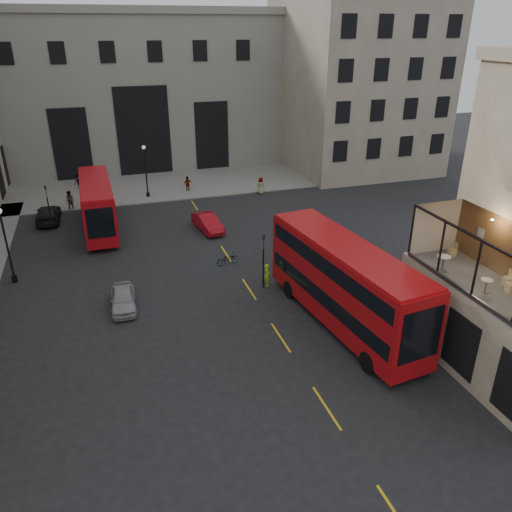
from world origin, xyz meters
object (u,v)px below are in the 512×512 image
object	(u,v)px
traffic_light_near	(263,254)
bus_near	(344,281)
pedestrian_d	(261,186)
car_b	(208,223)
pedestrian_a	(70,201)
pedestrian_c	(188,184)
street_lamp_b	(146,175)
car_c	(48,214)
pedestrian_b	(79,182)
cafe_chair_d	(452,252)
traffic_light_far	(48,201)
cafe_chair_c	(511,287)
bus_far	(97,203)
street_lamp_a	(8,250)
cafe_table_mid	(486,284)
cafe_table_far	(443,261)
bicycle	(228,259)
car_a	(123,299)
cyclist	(267,275)
cafe_chair_b	(508,281)

from	to	relation	value
traffic_light_near	bus_near	xyz separation A→B (m)	(2.93, -5.68, 0.39)
bus_near	pedestrian_d	world-z (taller)	bus_near
car_b	pedestrian_a	size ratio (longest dim) A/B	2.23
pedestrian_c	car_b	bearing A→B (deg)	78.36
street_lamp_b	bus_near	size ratio (longest dim) A/B	0.42
car_c	pedestrian_b	bearing A→B (deg)	-105.13
street_lamp_b	cafe_chair_d	bearing A→B (deg)	-66.16
pedestrian_a	pedestrian_c	world-z (taller)	pedestrian_a
traffic_light_far	cafe_chair_c	distance (m)	35.88
pedestrian_b	pedestrian_d	distance (m)	19.52
pedestrian_a	pedestrian_d	world-z (taller)	pedestrian_a
bus_far	pedestrian_c	distance (m)	12.58
traffic_light_near	traffic_light_far	size ratio (longest dim) A/B	1.00
cafe_chair_c	traffic_light_near	bearing A→B (deg)	124.07
street_lamp_a	cafe_chair_d	world-z (taller)	cafe_chair_d
traffic_light_near	pedestrian_a	xyz separation A→B (m)	(-12.45, 20.24, -1.47)
car_b	pedestrian_a	bearing A→B (deg)	131.79
cafe_table_mid	traffic_light_near	bearing A→B (deg)	120.59
traffic_light_near	car_b	bearing A→B (deg)	96.23
bus_near	pedestrian_a	size ratio (longest dim) A/B	6.71
pedestrian_a	cafe_table_far	world-z (taller)	cafe_table_far
traffic_light_near	pedestrian_c	xyz separation A→B (m)	(-0.73, 22.66, -1.59)
street_lamp_a	pedestrian_c	bearing A→B (deg)	47.50
pedestrian_d	cafe_chair_d	bearing A→B (deg)	139.39
bus_far	cafe_chair_d	world-z (taller)	cafe_chair_d
bicycle	pedestrian_a	world-z (taller)	pedestrian_a
car_b	traffic_light_far	bearing A→B (deg)	150.05
traffic_light_near	street_lamp_a	distance (m)	17.09
bus_near	cafe_chair_d	world-z (taller)	cafe_chair_d
bus_near	pedestrian_c	distance (m)	28.64
bus_near	bicycle	xyz separation A→B (m)	(-4.27, 9.85, -2.38)
cafe_table_far	traffic_light_near	bearing A→B (deg)	124.97
cafe_chair_d	pedestrian_b	bearing A→B (deg)	119.65
traffic_light_far	pedestrian_a	distance (m)	4.75
cafe_table_mid	traffic_light_far	bearing A→B (deg)	127.04
bus_near	cafe_table_far	distance (m)	5.55
car_a	cyclist	bearing A→B (deg)	2.95
street_lamp_b	pedestrian_b	bearing A→B (deg)	142.83
car_a	pedestrian_b	size ratio (longest dim) A/B	2.25
traffic_light_far	cafe_table_mid	xyz separation A→B (m)	(20.97, -27.79, 2.63)
traffic_light_near	cyclist	size ratio (longest dim) A/B	2.37
cafe_chair_d	cafe_chair_c	bearing A→B (deg)	-89.95
bicycle	cafe_chair_b	world-z (taller)	cafe_chair_b
cafe_table_far	cafe_chair_b	size ratio (longest dim) A/B	1.02
bicycle	cyclist	world-z (taller)	cyclist
cafe_chair_b	car_b	bearing A→B (deg)	113.07
cafe_table_mid	cafe_chair_c	xyz separation A→B (m)	(1.21, -0.31, -0.20)
cafe_chair_c	cafe_chair_d	xyz separation A→B (m)	(-0.00, 4.28, -0.02)
car_c	pedestrian_a	size ratio (longest dim) A/B	2.53
bus_near	bus_far	distance (m)	23.78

